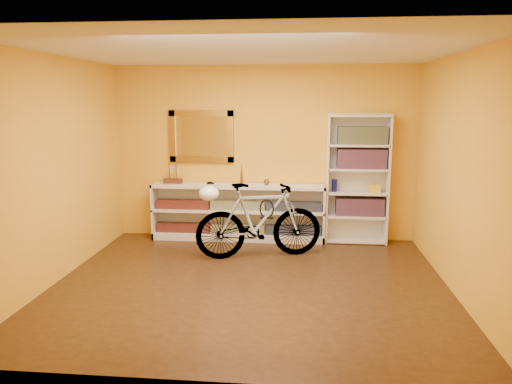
# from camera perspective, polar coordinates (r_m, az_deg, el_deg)

# --- Properties ---
(floor) EXTENTS (4.50, 4.00, 0.01)m
(floor) POSITION_cam_1_polar(r_m,az_deg,el_deg) (5.71, -0.69, -10.77)
(floor) COLOR black
(floor) RESTS_ON ground
(ceiling) EXTENTS (4.50, 4.00, 0.01)m
(ceiling) POSITION_cam_1_polar(r_m,az_deg,el_deg) (5.34, -0.75, 16.29)
(ceiling) COLOR silver
(ceiling) RESTS_ON ground
(back_wall) EXTENTS (4.50, 0.01, 2.60)m
(back_wall) POSITION_cam_1_polar(r_m,az_deg,el_deg) (7.35, 0.98, 4.55)
(back_wall) COLOR gold
(back_wall) RESTS_ON ground
(left_wall) EXTENTS (0.01, 4.00, 2.60)m
(left_wall) POSITION_cam_1_polar(r_m,az_deg,el_deg) (6.05, -22.50, 2.42)
(left_wall) COLOR gold
(left_wall) RESTS_ON ground
(right_wall) EXTENTS (0.01, 4.00, 2.60)m
(right_wall) POSITION_cam_1_polar(r_m,az_deg,el_deg) (5.60, 22.90, 1.79)
(right_wall) COLOR gold
(right_wall) RESTS_ON ground
(gilt_mirror) EXTENTS (0.98, 0.06, 0.78)m
(gilt_mirror) POSITION_cam_1_polar(r_m,az_deg,el_deg) (7.43, -6.41, 6.49)
(gilt_mirror) COLOR olive
(gilt_mirror) RESTS_ON back_wall
(wall_socket) EXTENTS (0.09, 0.02, 0.09)m
(wall_socket) POSITION_cam_1_polar(r_m,az_deg,el_deg) (7.50, 7.82, -3.57)
(wall_socket) COLOR silver
(wall_socket) RESTS_ON back_wall
(console_unit) EXTENTS (2.60, 0.35, 0.85)m
(console_unit) POSITION_cam_1_polar(r_m,az_deg,el_deg) (7.35, -2.13, -2.37)
(console_unit) COLOR silver
(console_unit) RESTS_ON floor
(cd_row_lower) EXTENTS (2.50, 0.13, 0.14)m
(cd_row_lower) POSITION_cam_1_polar(r_m,az_deg,el_deg) (7.39, -2.14, -4.33)
(cd_row_lower) COLOR black
(cd_row_lower) RESTS_ON console_unit
(cd_row_upper) EXTENTS (2.50, 0.13, 0.14)m
(cd_row_upper) POSITION_cam_1_polar(r_m,az_deg,el_deg) (7.31, -2.16, -1.57)
(cd_row_upper) COLOR #1B527C
(cd_row_upper) RESTS_ON console_unit
(model_ship) EXTENTS (0.29, 0.13, 0.33)m
(model_ship) POSITION_cam_1_polar(r_m,az_deg,el_deg) (7.44, -9.73, 2.27)
(model_ship) COLOR #421C12
(model_ship) RESTS_ON console_unit
(toy_car) EXTENTS (0.00, 0.00, 0.00)m
(toy_car) POSITION_cam_1_polar(r_m,az_deg,el_deg) (7.33, -5.36, 0.95)
(toy_car) COLOR black
(toy_car) RESTS_ON console_unit
(bronze_ornament) EXTENTS (0.06, 0.06, 0.33)m
(bronze_ornament) POSITION_cam_1_polar(r_m,az_deg,el_deg) (7.23, -1.70, 2.19)
(bronze_ornament) COLOR brown
(bronze_ornament) RESTS_ON console_unit
(decorative_orb) EXTENTS (0.09, 0.09, 0.09)m
(decorative_orb) POSITION_cam_1_polar(r_m,az_deg,el_deg) (7.22, 1.25, 1.19)
(decorative_orb) COLOR brown
(decorative_orb) RESTS_ON console_unit
(bookcase) EXTENTS (0.90, 0.30, 1.90)m
(bookcase) POSITION_cam_1_polar(r_m,az_deg,el_deg) (7.26, 11.77, 1.46)
(bookcase) COLOR silver
(bookcase) RESTS_ON floor
(book_row_a) EXTENTS (0.70, 0.22, 0.26)m
(book_row_a) POSITION_cam_1_polar(r_m,az_deg,el_deg) (7.34, 12.04, -1.67)
(book_row_a) COLOR maroon
(book_row_a) RESTS_ON bookcase
(book_row_b) EXTENTS (0.70, 0.22, 0.28)m
(book_row_b) POSITION_cam_1_polar(r_m,az_deg,el_deg) (7.22, 12.25, 3.84)
(book_row_b) COLOR maroon
(book_row_b) RESTS_ON bookcase
(book_row_c) EXTENTS (0.70, 0.22, 0.25)m
(book_row_c) POSITION_cam_1_polar(r_m,az_deg,el_deg) (7.19, 12.36, 6.49)
(book_row_c) COLOR #184D56
(book_row_c) RESTS_ON bookcase
(travel_mug) EXTENTS (0.08, 0.08, 0.19)m
(travel_mug) POSITION_cam_1_polar(r_m,az_deg,el_deg) (7.22, 9.16, 0.77)
(travel_mug) COLOR #162098
(travel_mug) RESTS_ON bookcase
(red_tin) EXTENTS (0.18, 0.18, 0.19)m
(red_tin) POSITION_cam_1_polar(r_m,az_deg,el_deg) (7.20, 10.33, 6.33)
(red_tin) COLOR maroon
(red_tin) RESTS_ON bookcase
(yellow_bag) EXTENTS (0.16, 0.11, 0.13)m
(yellow_bag) POSITION_cam_1_polar(r_m,az_deg,el_deg) (7.27, 13.72, 0.42)
(yellow_bag) COLOR yellow
(yellow_bag) RESTS_ON bookcase
(bicycle) EXTENTS (0.90, 1.79, 1.02)m
(bicycle) POSITION_cam_1_polar(r_m,az_deg,el_deg) (6.49, 0.37, -3.34)
(bicycle) COLOR silver
(bicycle) RESTS_ON floor
(helmet) EXTENTS (0.26, 0.25, 0.20)m
(helmet) POSITION_cam_1_polar(r_m,az_deg,el_deg) (6.32, -5.54, -0.17)
(helmet) COLOR white
(helmet) RESTS_ON bicycle
(u_lock) EXTENTS (0.20, 0.02, 0.20)m
(u_lock) POSITION_cam_1_polar(r_m,az_deg,el_deg) (6.48, 1.26, -1.99)
(u_lock) COLOR black
(u_lock) RESTS_ON bicycle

